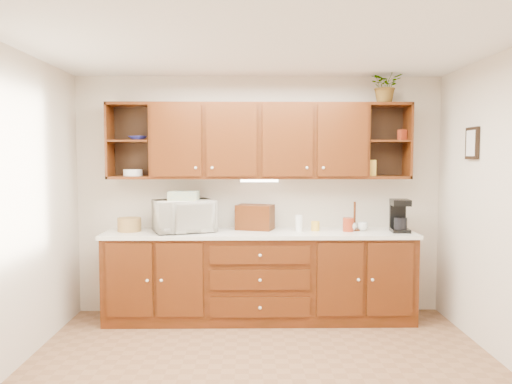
{
  "coord_description": "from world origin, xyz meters",
  "views": [
    {
      "loc": [
        -0.1,
        -3.75,
        1.72
      ],
      "look_at": [
        -0.04,
        1.15,
        1.38
      ],
      "focal_mm": 35.0,
      "sensor_mm": 36.0,
      "label": 1
    }
  ],
  "objects_px": {
    "microwave": "(184,216)",
    "coffee_maker": "(400,216)",
    "bread_box": "(255,217)",
    "potted_plant": "(386,86)"
  },
  "relations": [
    {
      "from": "microwave",
      "to": "bread_box",
      "type": "bearing_deg",
      "value": -10.05
    },
    {
      "from": "microwave",
      "to": "potted_plant",
      "type": "xyz_separation_m",
      "value": [
        2.13,
        0.12,
        1.37
      ]
    },
    {
      "from": "microwave",
      "to": "potted_plant",
      "type": "distance_m",
      "value": 2.53
    },
    {
      "from": "coffee_maker",
      "to": "potted_plant",
      "type": "distance_m",
      "value": 1.38
    },
    {
      "from": "coffee_maker",
      "to": "potted_plant",
      "type": "xyz_separation_m",
      "value": [
        -0.13,
        0.14,
        1.37
      ]
    },
    {
      "from": "bread_box",
      "to": "potted_plant",
      "type": "height_order",
      "value": "potted_plant"
    },
    {
      "from": "microwave",
      "to": "potted_plant",
      "type": "relative_size",
      "value": 1.65
    },
    {
      "from": "microwave",
      "to": "coffee_maker",
      "type": "bearing_deg",
      "value": -22.36
    },
    {
      "from": "bread_box",
      "to": "coffee_maker",
      "type": "distance_m",
      "value": 1.52
    },
    {
      "from": "microwave",
      "to": "coffee_maker",
      "type": "xyz_separation_m",
      "value": [
        2.26,
        -0.02,
        -0.0
      ]
    }
  ]
}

